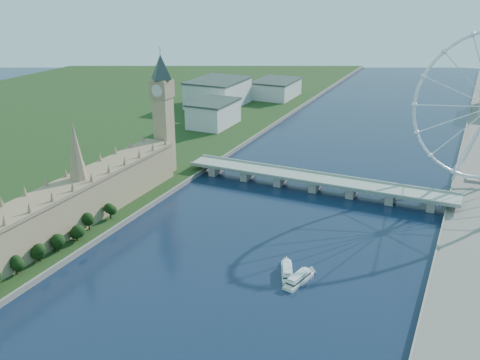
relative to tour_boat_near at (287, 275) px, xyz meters
The scene contains 6 objects.
parliament_range 153.71m from the tour_boat_near, behind, with size 24.00×200.00×70.00m.
big_ben 201.08m from the tour_boat_near, 143.50° to the left, with size 20.02×20.02×110.00m.
westminster_bridge 137.24m from the tour_boat_near, 100.31° to the left, with size 220.00×22.00×9.50m.
city_skyline 395.58m from the tour_boat_near, 87.87° to the left, with size 505.00×280.00×32.00m.
tour_boat_near is the anchor object (origin of this frame).
tour_boat_far 10.19m from the tour_boat_near, 31.01° to the right, with size 6.72×26.47×5.82m, color silver, non-canonical shape.
Camera 1 is at (112.22, -91.14, 162.72)m, focal length 40.00 mm.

